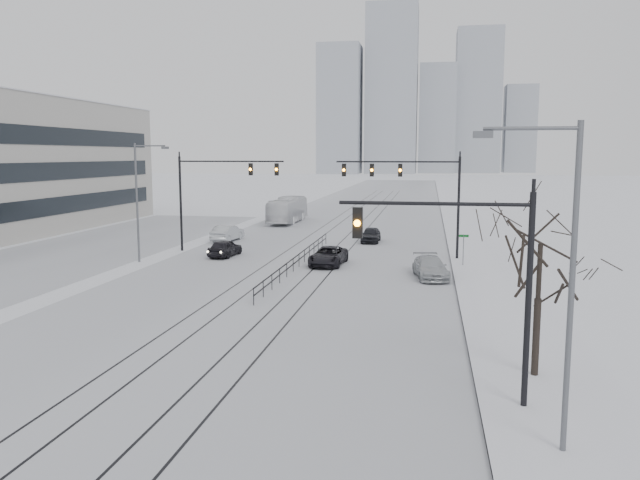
{
  "coord_description": "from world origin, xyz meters",
  "views": [
    {
      "loc": [
        9.26,
        -13.92,
        8.12
      ],
      "look_at": [
        3.04,
        21.55,
        3.2
      ],
      "focal_mm": 35.0,
      "sensor_mm": 36.0,
      "label": 1
    }
  ],
  "objects": [
    {
      "name": "sedan_sb_outer",
      "position": [
        -9.51,
        42.27,
        0.77
      ],
      "size": [
        2.03,
        4.77,
        1.53
      ],
      "primitive_type": "imported",
      "rotation": [
        0.0,
        0.0,
        3.05
      ],
      "color": "#B4B9BC",
      "rests_on": "ground"
    },
    {
      "name": "traffic_mast_ne",
      "position": [
        8.15,
        34.99,
        5.76
      ],
      "size": [
        9.6,
        0.37,
        8.0
      ],
      "color": "black",
      "rests_on": "ground"
    },
    {
      "name": "parking_strip",
      "position": [
        -20.0,
        35.0,
        0.01
      ],
      "size": [
        14.0,
        60.0,
        0.03
      ],
      "primitive_type": "cube",
      "color": "silver",
      "rests_on": "ground"
    },
    {
      "name": "bare_tree",
      "position": [
        13.2,
        9.0,
        4.49
      ],
      "size": [
        4.4,
        4.4,
        6.1
      ],
      "color": "black",
      "rests_on": "ground"
    },
    {
      "name": "sedan_nb_far",
      "position": [
        3.96,
        43.91,
        0.7
      ],
      "size": [
        1.69,
        4.11,
        1.39
      ],
      "primitive_type": "imported",
      "rotation": [
        0.0,
        0.0,
        -0.01
      ],
      "color": "black",
      "rests_on": "ground"
    },
    {
      "name": "sedan_nb_front",
      "position": [
        2.0,
        31.04,
        0.68
      ],
      "size": [
        2.56,
        5.04,
        1.37
      ],
      "primitive_type": "imported",
      "rotation": [
        0.0,
        0.0,
        -0.06
      ],
      "color": "black",
      "rests_on": "ground"
    },
    {
      "name": "street_light_east",
      "position": [
        12.7,
        3.0,
        5.21
      ],
      "size": [
        2.73,
        0.25,
        9.0
      ],
      "color": "#595B60",
      "rests_on": "ground"
    },
    {
      "name": "skyline",
      "position": [
        5.02,
        273.63,
        30.65
      ],
      "size": [
        96.0,
        48.0,
        72.0
      ],
      "color": "#9A9FA8",
      "rests_on": "ground"
    },
    {
      "name": "sedan_sb_inner",
      "position": [
        -6.83,
        33.53,
        0.7
      ],
      "size": [
        1.97,
        4.22,
        1.4
      ],
      "primitive_type": "imported",
      "rotation": [
        0.0,
        0.0,
        3.06
      ],
      "color": "black",
      "rests_on": "ground"
    },
    {
      "name": "traffic_mast_near",
      "position": [
        10.79,
        6.0,
        4.56
      ],
      "size": [
        6.1,
        0.37,
        7.0
      ],
      "color": "black",
      "rests_on": "ground"
    },
    {
      "name": "ground",
      "position": [
        0.0,
        0.0,
        0.0
      ],
      "size": [
        500.0,
        500.0,
        0.0
      ],
      "primitive_type": "plane",
      "color": "silver",
      "rests_on": "ground"
    },
    {
      "name": "street_light_west",
      "position": [
        -12.2,
        30.0,
        5.21
      ],
      "size": [
        2.73,
        0.25,
        9.0
      ],
      "color": "#595B60",
      "rests_on": "ground"
    },
    {
      "name": "curb",
      "position": [
        11.05,
        60.0,
        0.06
      ],
      "size": [
        0.1,
        260.0,
        0.12
      ],
      "primitive_type": "cube",
      "color": "gray",
      "rests_on": "ground"
    },
    {
      "name": "road",
      "position": [
        0.0,
        60.0,
        0.01
      ],
      "size": [
        22.0,
        260.0,
        0.02
      ],
      "primitive_type": "cube",
      "color": "silver",
      "rests_on": "ground"
    },
    {
      "name": "street_sign",
      "position": [
        11.8,
        32.0,
        1.61
      ],
      "size": [
        0.7,
        0.06,
        2.4
      ],
      "color": "#595B60",
      "rests_on": "ground"
    },
    {
      "name": "box_truck",
      "position": [
        -7.54,
        59.22,
        1.52
      ],
      "size": [
        2.7,
        10.96,
        3.04
      ],
      "primitive_type": "imported",
      "rotation": [
        0.0,
        0.0,
        3.13
      ],
      "color": "white",
      "rests_on": "ground"
    },
    {
      "name": "sidewalk_east",
      "position": [
        13.5,
        60.0,
        0.08
      ],
      "size": [
        5.0,
        260.0,
        0.16
      ],
      "primitive_type": "cube",
      "color": "silver",
      "rests_on": "ground"
    },
    {
      "name": "tram_rails",
      "position": [
        -0.0,
        40.0,
        0.02
      ],
      "size": [
        5.3,
        180.0,
        0.01
      ],
      "color": "black",
      "rests_on": "ground"
    },
    {
      "name": "traffic_mast_nw",
      "position": [
        -8.52,
        36.0,
        5.57
      ],
      "size": [
        9.1,
        0.37,
        8.0
      ],
      "color": "black",
      "rests_on": "ground"
    },
    {
      "name": "median_fence",
      "position": [
        0.0,
        30.0,
        0.53
      ],
      "size": [
        0.06,
        24.0,
        1.0
      ],
      "color": "black",
      "rests_on": "ground"
    },
    {
      "name": "sedan_nb_right",
      "position": [
        9.46,
        27.43,
        0.7
      ],
      "size": [
        2.75,
        5.1,
        1.4
      ],
      "primitive_type": "imported",
      "rotation": [
        0.0,
        0.0,
        0.17
      ],
      "color": "#B1B5B9",
      "rests_on": "ground"
    }
  ]
}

